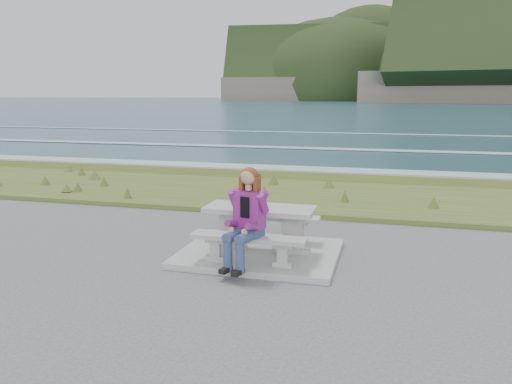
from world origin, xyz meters
TOP-DOWN VIEW (x-y plane):
  - concrete_slab at (0.00, 0.00)m, footprint 2.60×2.10m
  - picnic_table at (0.00, 0.00)m, footprint 1.80×0.75m
  - bench_landward at (0.00, -0.70)m, footprint 1.80×0.35m
  - bench_seaward at (0.00, 0.70)m, footprint 1.80×0.35m
  - grass_verge at (0.00, 5.00)m, footprint 160.00×4.50m
  - shore_drop at (0.00, 7.90)m, footprint 160.00×0.80m
  - ocean at (0.00, 25.09)m, footprint 1600.00×1600.00m
  - seated_woman at (-0.03, -0.84)m, footprint 0.61×0.85m

SIDE VIEW (x-z plane):
  - ocean at x=0.00m, z-range -1.79..-1.70m
  - grass_verge at x=0.00m, z-range -0.11..0.11m
  - shore_drop at x=0.00m, z-range -1.10..1.10m
  - concrete_slab at x=0.00m, z-range 0.00..0.10m
  - bench_landward at x=0.00m, z-range 0.22..0.67m
  - bench_seaward at x=0.00m, z-range 0.22..0.67m
  - seated_woman at x=-0.03m, z-range -0.10..1.41m
  - picnic_table at x=0.00m, z-range 0.31..1.06m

